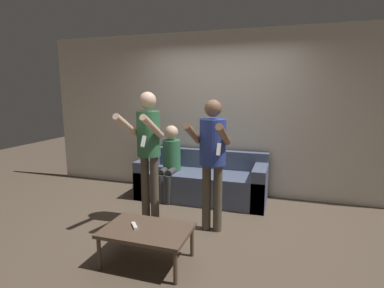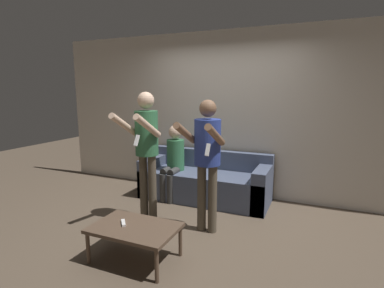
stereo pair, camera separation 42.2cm
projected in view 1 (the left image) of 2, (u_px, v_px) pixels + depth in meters
ground_plane at (193, 229)px, 3.81m from camera, size 14.00×14.00×0.00m
wall_back at (220, 114)px, 5.03m from camera, size 6.40×0.06×2.70m
couch at (202, 182)px, 4.87m from camera, size 2.05×0.79×0.76m
person_standing_left at (148, 143)px, 3.85m from camera, size 0.42×0.68×1.73m
person_standing_right at (212, 151)px, 3.60m from camera, size 0.44×0.68×1.64m
person_seated at (170, 159)px, 4.80m from camera, size 0.29×0.52×1.19m
coffee_table at (147, 232)px, 3.03m from camera, size 0.88×0.58×0.37m
remote_on_table at (134, 226)px, 3.06m from camera, size 0.12×0.14×0.02m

